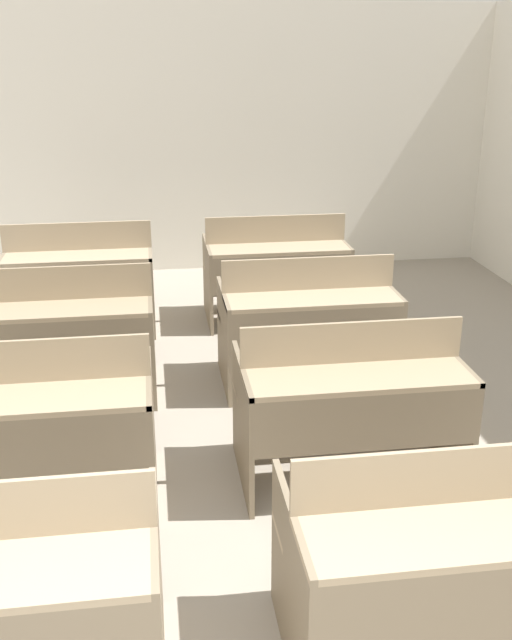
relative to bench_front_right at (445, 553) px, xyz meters
The scene contains 8 objects.
wall_back 5.82m from the bench_front_right, 99.90° to the left, with size 7.22×0.06×2.72m.
bench_front_right is the anchor object (origin of this frame).
bench_second_left 2.16m from the bench_front_right, 142.40° to the left, with size 1.22×0.76×0.94m.
bench_second_right 1.33m from the bench_front_right, 90.92° to the left, with size 1.22×0.76×0.94m.
bench_third_left 3.13m from the bench_front_right, 122.74° to the left, with size 1.22×0.76×0.94m.
bench_third_right 2.61m from the bench_front_right, 89.86° to the left, with size 1.22×0.76×0.94m.
bench_back_left 4.27m from the bench_front_right, 113.17° to the left, with size 1.22×0.76×0.94m.
bench_back_right 3.95m from the bench_front_right, 90.01° to the left, with size 1.22×0.76×0.94m.
Camera 1 is at (-0.07, -1.00, 2.34)m, focal length 42.00 mm.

